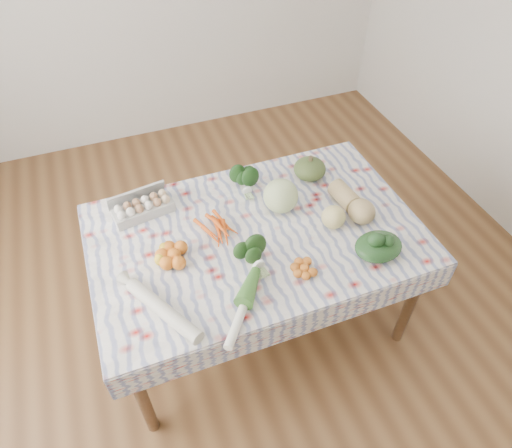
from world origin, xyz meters
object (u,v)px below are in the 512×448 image
Objects in this scene: kabocha_squash at (310,169)px; grapefruit at (333,217)px; cabbage at (281,196)px; butternut_squash at (353,201)px; egg_carton at (143,209)px; dining_table at (256,243)px.

grapefruit reaches higher than kabocha_squash.
cabbage is 0.62× the size of butternut_squash.
grapefruit is (0.89, -0.43, 0.02)m from egg_carton.
dining_table is 8.72× the size of cabbage.
kabocha_squash is 0.34m from butternut_squash.
cabbage is at bearing -144.23° from kabocha_squash.
butternut_squash is (0.35, -0.15, -0.02)m from cabbage.
cabbage is 0.38m from butternut_squash.
kabocha_squash is (0.44, 0.30, 0.14)m from dining_table.
dining_table is 0.55m from butternut_squash.
grapefruit is at bearing -14.20° from dining_table.
cabbage reaches higher than butternut_squash.
kabocha_squash is at bearing 98.18° from butternut_squash.
cabbage reaches higher than kabocha_squash.
dining_table is 13.08× the size of grapefruit.
grapefruit reaches higher than dining_table.
kabocha_squash is 1.49× the size of grapefruit.
dining_table is at bearing -42.45° from egg_carton.
cabbage reaches higher than dining_table.
kabocha_squash is 1.00× the size of cabbage.
butternut_squash reaches higher than egg_carton.
kabocha_squash is (0.94, -0.03, 0.02)m from egg_carton.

